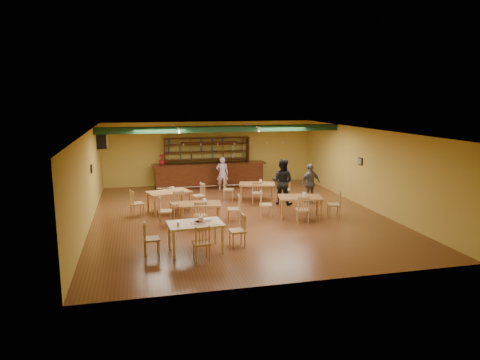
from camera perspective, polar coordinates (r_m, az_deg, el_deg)
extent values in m
plane|color=brown|center=(15.74, -0.28, -4.55)|extent=(12.00, 12.00, 0.00)
cube|color=black|center=(17.97, -2.32, 6.64)|extent=(10.00, 0.30, 0.25)
cube|color=silver|center=(18.31, -8.26, 6.83)|extent=(0.05, 2.50, 0.05)
cube|color=silver|center=(18.86, 1.54, 7.04)|extent=(0.05, 2.50, 0.05)
cube|color=silver|center=(19.13, -17.45, 4.84)|extent=(0.34, 0.70, 0.48)
cube|color=black|center=(16.06, -18.69, 1.40)|extent=(0.04, 0.34, 0.28)
cube|color=black|center=(17.61, 15.30, 2.36)|extent=(0.04, 0.34, 0.28)
cube|color=black|center=(20.52, -3.98, 0.63)|extent=(5.26, 0.85, 1.13)
cube|color=black|center=(21.04, -4.28, 2.46)|extent=(4.07, 0.40, 2.28)
imported|color=maroon|center=(20.16, -10.14, 2.63)|extent=(0.35, 0.35, 0.48)
cube|color=#A36A3A|center=(16.32, -9.18, -2.77)|extent=(1.71, 1.33, 0.75)
cube|color=#A36A3A|center=(17.83, 2.21, -1.57)|extent=(1.59, 1.18, 0.71)
cube|color=#A36A3A|center=(14.68, -5.21, -4.33)|extent=(1.46, 0.97, 0.69)
cube|color=#A36A3A|center=(15.49, 7.76, -3.48)|extent=(1.65, 1.20, 0.74)
cube|color=beige|center=(12.11, -5.78, -7.35)|extent=(1.54, 1.05, 0.79)
cylinder|color=silver|center=(12.00, -5.32, -5.49)|extent=(0.54, 0.54, 0.01)
cylinder|color=#EAE5C6|center=(11.78, -8.02, -5.63)|extent=(0.08, 0.08, 0.11)
cube|color=white|center=(12.24, -4.23, -5.12)|extent=(0.22, 0.17, 0.03)
cube|color=silver|center=(12.07, -4.61, -5.34)|extent=(0.31, 0.26, 0.00)
cylinder|color=white|center=(11.87, -2.90, -5.65)|extent=(0.24, 0.24, 0.01)
imported|color=#924AA1|center=(19.76, -2.32, 0.84)|extent=(0.62, 0.47, 1.52)
imported|color=black|center=(17.21, 5.50, -0.22)|extent=(1.10, 1.06, 1.79)
imported|color=slate|center=(17.65, 9.11, -0.41)|extent=(0.98, 0.61, 1.56)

